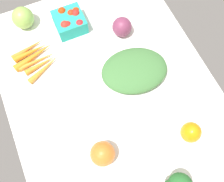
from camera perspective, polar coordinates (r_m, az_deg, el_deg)
name	(u,v)px	position (r cm, az deg, el deg)	size (l,w,h in cm)	color
tablecloth	(112,94)	(97.89, 0.00, -0.67)	(104.00, 76.00, 2.00)	white
berry_basket	(70,21)	(109.74, -9.16, 14.78)	(11.61, 11.61, 7.74)	teal
red_onion_near_basket	(122,27)	(106.71, 2.19, 13.81)	(7.87, 7.87, 7.87)	#783250
heirloom_tomato_orange	(103,154)	(86.88, -2.05, -13.51)	(8.27, 8.27, 8.27)	orange
carrot_bunch	(35,58)	(106.37, -16.38, 7.02)	(18.29, 17.88, 2.90)	orange
leafy_greens_clump	(134,70)	(97.66, 4.91, 4.53)	(24.85, 18.83, 6.40)	#40733A
heirloom_tomato_green	(23,18)	(114.46, -18.87, 14.88)	(8.77, 8.77, 8.77)	#8BB44E
bell_pepper_orange	(191,132)	(92.15, 16.83, -8.62)	(6.88, 6.88, 8.08)	orange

